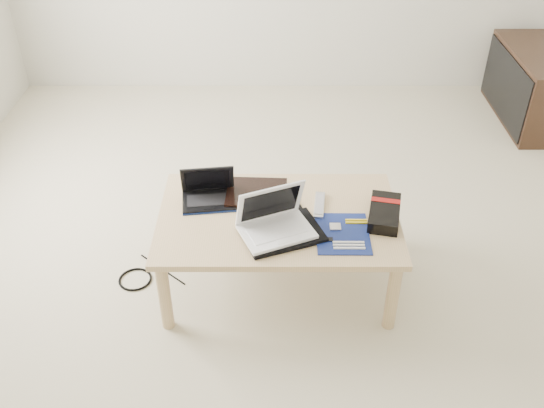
{
  "coord_description": "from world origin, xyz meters",
  "views": [
    {
      "loc": [
        -0.06,
        -2.47,
        2.06
      ],
      "look_at": [
        -0.06,
        -0.26,
        0.47
      ],
      "focal_mm": 40.0,
      "sensor_mm": 36.0,
      "label": 1
    }
  ],
  "objects_px": {
    "netbook": "(209,194)",
    "white_laptop": "(275,222)",
    "coffee_table": "(278,224)",
    "gpu_box": "(384,213)",
    "media_cabinet": "(533,86)"
  },
  "relations": [
    {
      "from": "netbook",
      "to": "white_laptop",
      "type": "bearing_deg",
      "value": -38.78
    },
    {
      "from": "coffee_table",
      "to": "gpu_box",
      "type": "distance_m",
      "value": 0.49
    },
    {
      "from": "coffee_table",
      "to": "netbook",
      "type": "relative_size",
      "value": 4.11
    },
    {
      "from": "coffee_table",
      "to": "media_cabinet",
      "type": "xyz_separation_m",
      "value": [
        1.8,
        1.71,
        -0.1
      ]
    },
    {
      "from": "media_cabinet",
      "to": "gpu_box",
      "type": "height_order",
      "value": "media_cabinet"
    },
    {
      "from": "coffee_table",
      "to": "media_cabinet",
      "type": "relative_size",
      "value": 1.22
    },
    {
      "from": "media_cabinet",
      "to": "coffee_table",
      "type": "bearing_deg",
      "value": -136.51
    },
    {
      "from": "media_cabinet",
      "to": "netbook",
      "type": "bearing_deg",
      "value": -143.25
    },
    {
      "from": "coffee_table",
      "to": "white_laptop",
      "type": "bearing_deg",
      "value": -97.83
    },
    {
      "from": "coffee_table",
      "to": "netbook",
      "type": "height_order",
      "value": "netbook"
    },
    {
      "from": "coffee_table",
      "to": "media_cabinet",
      "type": "bearing_deg",
      "value": 43.49
    },
    {
      "from": "white_laptop",
      "to": "gpu_box",
      "type": "xyz_separation_m",
      "value": [
        0.5,
        0.11,
        -0.04
      ]
    },
    {
      "from": "white_laptop",
      "to": "gpu_box",
      "type": "distance_m",
      "value": 0.51
    },
    {
      "from": "coffee_table",
      "to": "netbook",
      "type": "xyz_separation_m",
      "value": [
        -0.33,
        0.12,
        0.09
      ]
    },
    {
      "from": "coffee_table",
      "to": "gpu_box",
      "type": "relative_size",
      "value": 3.81
    }
  ]
}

